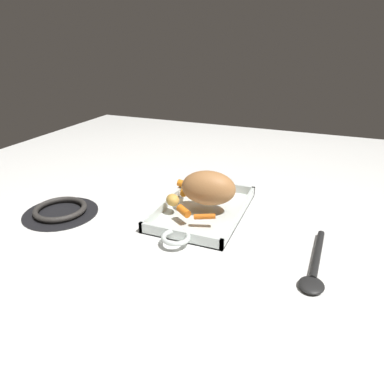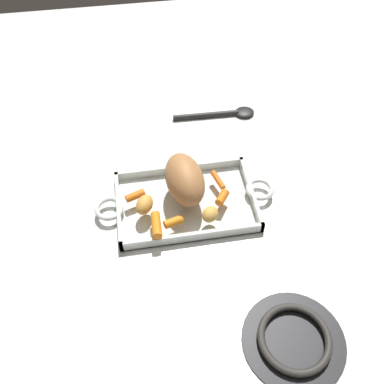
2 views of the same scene
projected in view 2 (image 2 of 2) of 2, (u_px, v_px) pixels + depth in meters
name	position (u px, v px, depth m)	size (l,w,h in m)	color
ground_plane	(186.00, 205.00, 1.07)	(2.15, 2.15, 0.00)	white
roasting_dish	(186.00, 202.00, 1.06)	(0.45, 0.23, 0.03)	silver
pork_roast	(187.00, 179.00, 1.02)	(0.15, 0.09, 0.10)	#AC7241
baby_carrot_southwest	(222.00, 198.00, 1.03)	(0.02, 0.02, 0.04)	orange
baby_carrot_northeast	(174.00, 222.00, 0.99)	(0.02, 0.02, 0.05)	orange
baby_carrot_center_right	(135.00, 196.00, 1.04)	(0.02, 0.02, 0.05)	orange
baby_carrot_southeast	(218.00, 180.00, 1.07)	(0.01, 0.01, 0.06)	orange
baby_carrot_long	(156.00, 225.00, 0.98)	(0.02, 0.02, 0.07)	orange
potato_whole	(210.00, 214.00, 0.99)	(0.04, 0.04, 0.03)	gold
potato_near_roast	(145.00, 205.00, 1.01)	(0.06, 0.04, 0.04)	gold
stove_burner_rear	(294.00, 339.00, 0.84)	(0.21, 0.21, 0.02)	black
serving_spoon	(223.00, 114.00, 1.28)	(0.25, 0.05, 0.02)	black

